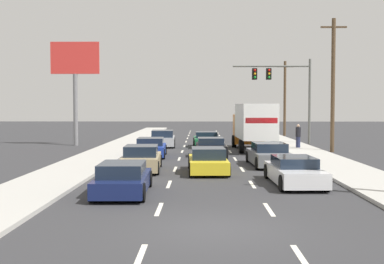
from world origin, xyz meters
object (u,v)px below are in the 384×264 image
(roadside_billboard, at_px, (75,72))
(car_white, at_px, (294,171))
(pedestrian_near_corner, at_px, (298,136))
(utility_pole_far, at_px, (285,97))
(car_green, at_px, (206,140))
(car_blue, at_px, (151,148))
(car_navy, at_px, (123,179))
(traffic_signal_mast, at_px, (279,82))
(box_truck, at_px, (253,124))
(utility_pole_mid, at_px, (333,84))
(car_tan, at_px, (142,159))
(car_yellow, at_px, (208,161))
(car_black, at_px, (211,148))
(car_gray, at_px, (269,155))
(car_silver, at_px, (163,139))

(roadside_billboard, bearing_deg, car_white, -55.52)
(pedestrian_near_corner, bearing_deg, roadside_billboard, 168.72)
(utility_pole_far, bearing_deg, car_white, -98.88)
(car_white, bearing_deg, car_green, 100.12)
(roadside_billboard, bearing_deg, car_blue, -52.49)
(utility_pole_far, xyz_separation_m, roadside_billboard, (-19.42, -14.03, 1.81))
(car_navy, height_order, traffic_signal_mast, traffic_signal_mast)
(car_blue, distance_m, box_truck, 8.45)
(car_green, xyz_separation_m, utility_pole_mid, (8.76, -4.13, 4.23))
(car_blue, height_order, box_truck, box_truck)
(car_white, bearing_deg, traffic_signal_mast, 82.86)
(car_tan, xyz_separation_m, box_truck, (6.74, 11.56, 1.35))
(car_yellow, bearing_deg, car_black, 87.82)
(car_black, distance_m, car_gray, 5.67)
(box_truck, xyz_separation_m, pedestrian_near_corner, (3.45, 1.15, -0.94))
(car_silver, bearing_deg, utility_pole_far, 50.87)
(car_green, relative_size, utility_pole_mid, 0.48)
(box_truck, relative_size, pedestrian_near_corner, 4.54)
(traffic_signal_mast, xyz_separation_m, roadside_billboard, (-16.82, -1.77, 0.73))
(car_blue, height_order, roadside_billboard, roadside_billboard)
(car_gray, xyz_separation_m, utility_pole_mid, (5.55, 8.26, 4.20))
(car_yellow, xyz_separation_m, car_gray, (3.32, 2.87, 0.02))
(car_blue, distance_m, car_gray, 8.35)
(car_silver, xyz_separation_m, traffic_signal_mast, (9.62, 2.77, 4.67))
(car_yellow, xyz_separation_m, car_white, (3.47, -3.60, -0.02))
(box_truck, height_order, traffic_signal_mast, traffic_signal_mast)
(car_silver, xyz_separation_m, box_truck, (6.84, -3.64, 1.34))
(car_silver, height_order, traffic_signal_mast, traffic_signal_mast)
(car_yellow, height_order, pedestrian_near_corner, pedestrian_near_corner)
(car_tan, height_order, car_gray, car_tan)
(car_green, xyz_separation_m, car_yellow, (-0.10, -15.26, 0.00))
(car_blue, height_order, car_tan, car_tan)
(car_blue, relative_size, roadside_billboard, 0.50)
(car_yellow, xyz_separation_m, roadside_billboard, (-10.57, 16.84, 5.45))
(car_tan, bearing_deg, car_silver, 90.38)
(box_truck, distance_m, utility_pole_mid, 6.19)
(car_gray, distance_m, car_white, 6.47)
(car_tan, xyz_separation_m, pedestrian_near_corner, (10.19, 12.71, 0.41))
(car_silver, distance_m, pedestrian_near_corner, 10.60)
(pedestrian_near_corner, bearing_deg, car_tan, -128.72)
(car_black, xyz_separation_m, roadside_billboard, (-10.86, 9.17, 5.44))
(traffic_signal_mast, bearing_deg, car_yellow, -108.56)
(car_blue, distance_m, pedestrian_near_corner, 11.90)
(car_navy, bearing_deg, utility_pole_mid, 54.89)
(car_gray, height_order, pedestrian_near_corner, pedestrian_near_corner)
(car_blue, bearing_deg, car_black, 0.16)
(car_yellow, bearing_deg, car_green, 89.62)
(car_tan, relative_size, car_white, 0.93)
(car_navy, bearing_deg, car_gray, 53.77)
(car_silver, relative_size, roadside_billboard, 0.54)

